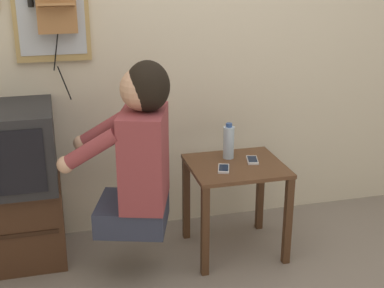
{
  "coord_description": "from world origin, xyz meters",
  "views": [
    {
      "loc": [
        -0.64,
        -1.98,
        1.67
      ],
      "look_at": [
        0.03,
        0.63,
        0.71
      ],
      "focal_mm": 50.0,
      "sensor_mm": 36.0,
      "label": 1
    }
  ],
  "objects_px": {
    "cell_phone_spare": "(252,160)",
    "cell_phone_held": "(224,169)",
    "water_bottle": "(229,142)",
    "television": "(1,147)",
    "person": "(139,150)"
  },
  "relations": [
    {
      "from": "television",
      "to": "water_bottle",
      "type": "relative_size",
      "value": 2.66
    },
    {
      "from": "cell_phone_spare",
      "to": "water_bottle",
      "type": "height_order",
      "value": "water_bottle"
    },
    {
      "from": "cell_phone_held",
      "to": "water_bottle",
      "type": "distance_m",
      "value": 0.21
    },
    {
      "from": "cell_phone_spare",
      "to": "cell_phone_held",
      "type": "bearing_deg",
      "value": -143.29
    },
    {
      "from": "person",
      "to": "cell_phone_spare",
      "type": "height_order",
      "value": "person"
    },
    {
      "from": "television",
      "to": "cell_phone_held",
      "type": "height_order",
      "value": "television"
    },
    {
      "from": "television",
      "to": "person",
      "type": "bearing_deg",
      "value": -24.56
    },
    {
      "from": "person",
      "to": "cell_phone_spare",
      "type": "bearing_deg",
      "value": -61.1
    },
    {
      "from": "television",
      "to": "water_bottle",
      "type": "xyz_separation_m",
      "value": [
        1.25,
        -0.1,
        -0.05
      ]
    },
    {
      "from": "television",
      "to": "water_bottle",
      "type": "height_order",
      "value": "television"
    },
    {
      "from": "water_bottle",
      "to": "television",
      "type": "bearing_deg",
      "value": 175.42
    },
    {
      "from": "cell_phone_spare",
      "to": "television",
      "type": "bearing_deg",
      "value": -173.4
    },
    {
      "from": "person",
      "to": "cell_phone_held",
      "type": "distance_m",
      "value": 0.51
    },
    {
      "from": "person",
      "to": "water_bottle",
      "type": "bearing_deg",
      "value": -51.01
    },
    {
      "from": "television",
      "to": "cell_phone_held",
      "type": "bearing_deg",
      "value": -12.76
    }
  ]
}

